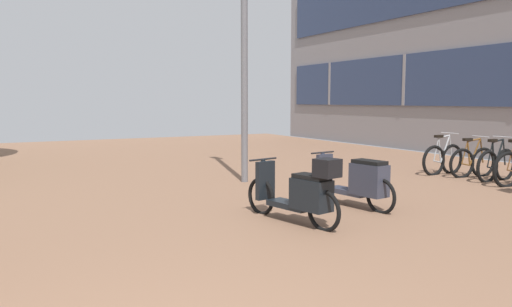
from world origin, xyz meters
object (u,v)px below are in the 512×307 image
(bicycle_rack_05, at_px, (443,159))
(scooter_mid, at_px, (357,181))
(bicycle_rack_04, at_px, (472,162))
(scooter_near, at_px, (301,192))
(lamp_post, at_px, (244,9))
(bicycle_rack_03, at_px, (496,165))

(bicycle_rack_05, bearing_deg, scooter_mid, -155.65)
(bicycle_rack_04, height_order, bicycle_rack_05, bicycle_rack_05)
(scooter_near, bearing_deg, bicycle_rack_04, 16.66)
(bicycle_rack_04, height_order, lamp_post, lamp_post)
(bicycle_rack_05, xyz_separation_m, lamp_post, (-4.56, 1.20, 3.21))
(scooter_mid, bearing_deg, bicycle_rack_05, 24.35)
(scooter_near, bearing_deg, lamp_post, 75.48)
(lamp_post, bearing_deg, scooter_near, -104.52)
(lamp_post, bearing_deg, bicycle_rack_04, -20.58)
(bicycle_rack_04, bearing_deg, bicycle_rack_05, 111.92)
(bicycle_rack_03, xyz_separation_m, scooter_near, (-5.68, -1.10, 0.10))
(bicycle_rack_04, relative_size, lamp_post, 0.20)
(bicycle_rack_04, relative_size, scooter_mid, 0.69)
(bicycle_rack_03, relative_size, bicycle_rack_05, 0.99)
(scooter_mid, distance_m, lamp_post, 4.39)
(bicycle_rack_05, distance_m, scooter_mid, 4.48)
(bicycle_rack_03, xyz_separation_m, bicycle_rack_05, (-0.22, 1.22, 0.01))
(bicycle_rack_03, distance_m, bicycle_rack_05, 1.23)
(bicycle_rack_04, relative_size, bicycle_rack_05, 0.96)
(bicycle_rack_05, relative_size, lamp_post, 0.21)
(bicycle_rack_04, xyz_separation_m, lamp_post, (-4.80, 1.80, 3.22))
(bicycle_rack_05, height_order, scooter_near, bicycle_rack_05)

